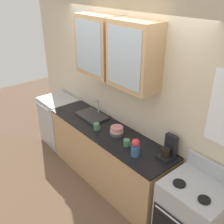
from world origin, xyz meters
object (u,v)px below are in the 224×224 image
bowl_stack (117,131)px  cup_near_sink (97,127)px  stove_range (191,217)px  coffee_maker (168,149)px  sink_faucet (92,115)px  cup_near_bowls (127,143)px  dishwasher (59,121)px  vase (135,148)px

bowl_stack → cup_near_sink: bowl_stack is taller
stove_range → coffee_maker: coffee_maker is taller
cup_near_sink → coffee_maker: coffee_maker is taller
sink_faucet → cup_near_bowls: (0.94, -0.13, 0.02)m
bowl_stack → coffee_maker: coffee_maker is taller
dishwasher → coffee_maker: coffee_maker is taller
stove_range → cup_near_sink: (-1.60, -0.10, 0.50)m
cup_near_bowls → dishwasher: cup_near_bowls is taller
sink_faucet → cup_near_bowls: sink_faucet is taller
cup_near_bowls → coffee_maker: 0.54m
cup_near_bowls → coffee_maker: coffee_maker is taller
cup_near_sink → cup_near_bowls: cup_near_sink is taller
sink_faucet → bowl_stack: (0.65, -0.05, 0.03)m
cup_near_sink → dishwasher: (-1.32, 0.10, -0.50)m
sink_faucet → cup_near_sink: sink_faucet is taller
bowl_stack → vase: bearing=-16.1°
stove_range → cup_near_bowls: stove_range is taller
sink_faucet → coffee_maker: coffee_maker is taller
sink_faucet → dishwasher: bearing=-174.7°
bowl_stack → vase: (0.52, -0.15, 0.06)m
cup_near_sink → cup_near_bowls: (0.57, 0.06, -0.01)m
cup_near_sink → dishwasher: size_ratio=0.13×
vase → cup_near_sink: (-0.79, 0.01, -0.06)m
vase → coffee_maker: 0.39m
cup_near_sink → dishwasher: 1.42m
vase → dishwasher: vase is taller
stove_range → cup_near_bowls: 1.14m
dishwasher → coffee_maker: size_ratio=3.13×
sink_faucet → coffee_maker: bearing=3.6°
stove_range → dishwasher: size_ratio=1.20×
stove_range → dishwasher: stove_range is taller
bowl_stack → dishwasher: 1.68m
vase → coffee_maker: coffee_maker is taller
stove_range → sink_faucet: 2.03m
sink_faucet → cup_near_sink: size_ratio=4.13×
bowl_stack → cup_near_bowls: bearing=-15.9°
stove_range → sink_faucet: bearing=177.6°
sink_faucet → vase: bearing=-9.5°
bowl_stack → cup_near_sink: size_ratio=1.62×
cup_near_bowls → dishwasher: bearing=178.7°
vase → dishwasher: 2.19m
cup_near_sink → coffee_maker: bearing=14.5°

